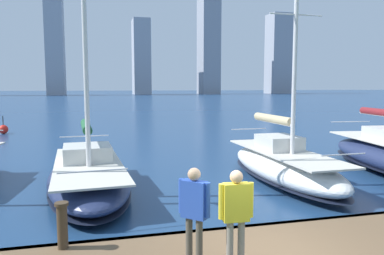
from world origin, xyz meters
TOP-DOWN VIEW (x-y plane):
  - dock_pier at (-0.00, -0.10)m, footprint 28.00×2.80m
  - city_skyline at (3.00, -158.32)m, footprint 174.41×18.58m
  - sailboat_tan at (-4.00, -6.72)m, footprint 2.48×7.60m
  - sailboat_forest at (3.30, -7.05)m, footprint 3.21×7.86m
  - person_blue_shirt at (1.31, 0.05)m, footprint 0.48×0.46m
  - person_yellow_shirt at (0.65, 0.35)m, footprint 0.62×0.23m
  - mooring_post at (3.63, -1.10)m, footprint 0.26×0.26m
  - channel_buoy at (10.12, -25.38)m, footprint 0.70×0.70m

SIDE VIEW (x-z plane):
  - channel_buoy at x=10.12m, z-range -0.34..1.06m
  - dock_pier at x=0.00m, z-range 0.24..0.84m
  - sailboat_forest at x=3.30m, z-range -5.34..6.63m
  - sailboat_tan at x=-4.00m, z-range -4.10..5.49m
  - mooring_post at x=3.63m, z-range 0.62..1.53m
  - person_yellow_shirt at x=0.65m, z-range 0.77..2.46m
  - person_blue_shirt at x=1.31m, z-range 0.77..2.48m
  - city_skyline at x=3.00m, z-range -4.48..47.18m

